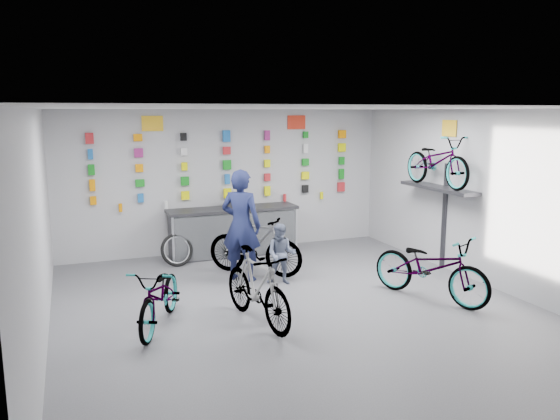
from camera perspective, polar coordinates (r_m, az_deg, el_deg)
name	(u,v)px	position (r m, az deg, el deg)	size (l,w,h in m)	color
floor	(301,312)	(8.31, 2.16, -10.57)	(8.00, 8.00, 0.00)	#4B4B4F
ceiling	(302,108)	(7.77, 2.31, 10.58)	(8.00, 8.00, 0.00)	white
wall_back	(226,181)	(11.64, -5.62, 3.03)	(7.00, 7.00, 0.00)	#ADADAF
wall_front	(506,302)	(4.63, 22.54, -8.86)	(7.00, 7.00, 0.00)	#ADADAF
wall_left	(38,232)	(7.28, -23.95, -2.16)	(8.00, 8.00, 0.00)	#ADADAF
wall_right	(493,199)	(9.82, 21.33, 1.03)	(8.00, 8.00, 0.00)	#ADADAF
counter	(233,232)	(11.38, -4.91, -2.30)	(2.70, 0.66, 1.00)	black
merch_wall	(230,168)	(11.56, -5.25, 4.44)	(5.56, 0.08, 1.57)	orange
wall_bracket	(439,192)	(10.62, 16.28, 1.78)	(0.39, 1.90, 2.00)	#333338
sign_left	(152,123)	(11.22, -13.19, 8.80)	(0.42, 0.02, 0.30)	yellow
sign_right	(296,122)	(12.06, 1.73, 9.14)	(0.42, 0.02, 0.30)	red
sign_side	(449,128)	(10.61, 17.26, 8.16)	(0.02, 0.40, 0.30)	yellow
bike_left	(160,296)	(7.79, -12.41, -8.74)	(0.60, 1.72, 0.90)	gray
bike_center	(257,287)	(7.72, -2.40, -8.04)	(0.50, 1.78, 1.07)	gray
bike_right	(431,267)	(9.00, 15.46, -5.76)	(0.70, 2.02, 1.06)	gray
bike_service	(255,245)	(9.98, -2.65, -3.67)	(0.52, 1.85, 1.11)	gray
bike_wall	(437,161)	(10.51, 16.10, 4.94)	(0.63, 1.80, 0.95)	gray
clerk	(241,225)	(9.59, -4.09, -1.60)	(0.72, 0.47, 1.98)	#161C43
customer	(281,254)	(9.43, 0.14, -4.63)	(0.52, 0.40, 1.06)	slate
spare_wheel	(177,250)	(10.79, -10.73, -4.13)	(0.69, 0.40, 0.64)	black
register	(234,202)	(11.28, -4.79, 0.81)	(0.28, 0.30, 0.22)	black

